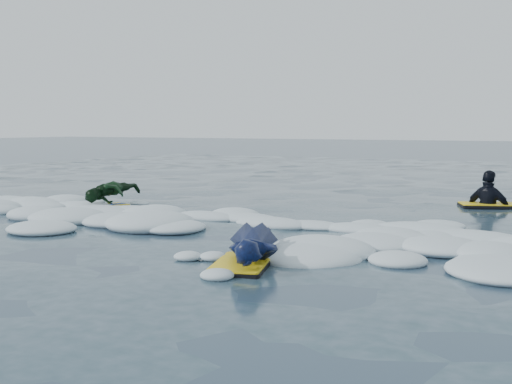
# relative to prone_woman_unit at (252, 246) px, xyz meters

# --- Properties ---
(ground) EXTENTS (120.00, 120.00, 0.00)m
(ground) POSITION_rel_prone_woman_unit_xyz_m (-1.54, 1.07, -0.20)
(ground) COLOR #18293B
(ground) RESTS_ON ground
(foam_band) EXTENTS (12.00, 3.10, 0.30)m
(foam_band) POSITION_rel_prone_woman_unit_xyz_m (-1.54, 2.10, -0.20)
(foam_band) COLOR silver
(foam_band) RESTS_ON ground
(prone_woman_unit) EXTENTS (1.13, 1.62, 0.39)m
(prone_woman_unit) POSITION_rel_prone_woman_unit_xyz_m (0.00, 0.00, 0.00)
(prone_woman_unit) COLOR black
(prone_woman_unit) RESTS_ON ground
(prone_child_unit) EXTENTS (0.70, 1.26, 0.47)m
(prone_child_unit) POSITION_rel_prone_woman_unit_xyz_m (-4.54, 3.09, 0.04)
(prone_child_unit) COLOR black
(prone_child_unit) RESTS_ON ground
(waiting_rider_unit) EXTENTS (1.16, 0.90, 1.53)m
(waiting_rider_unit) POSITION_rel_prone_woman_unit_xyz_m (1.55, 6.26, -0.28)
(waiting_rider_unit) COLOR black
(waiting_rider_unit) RESTS_ON ground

